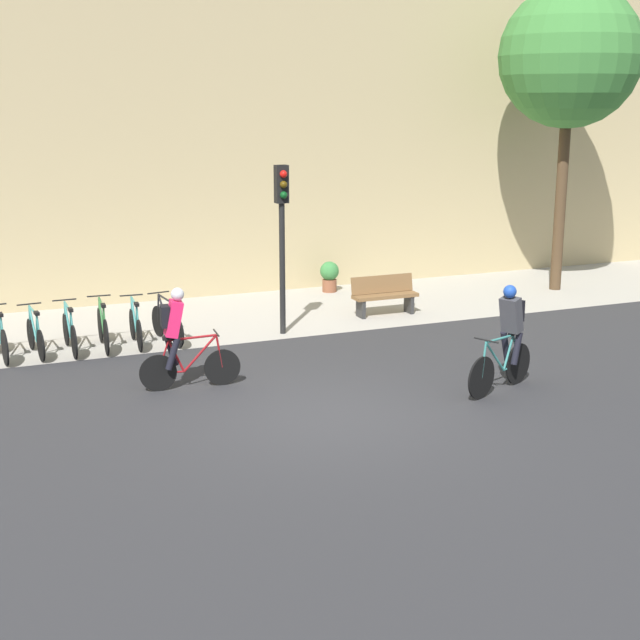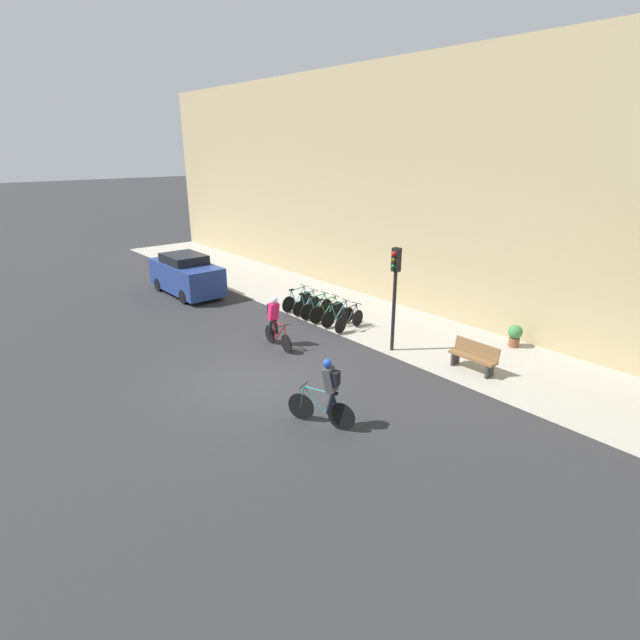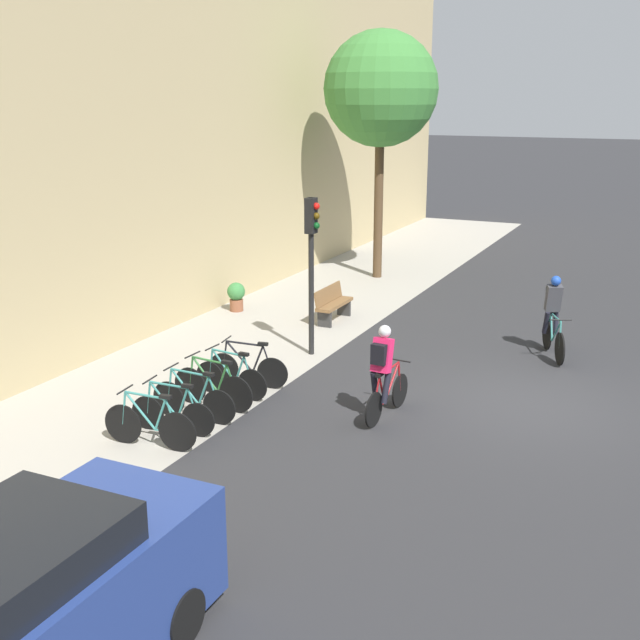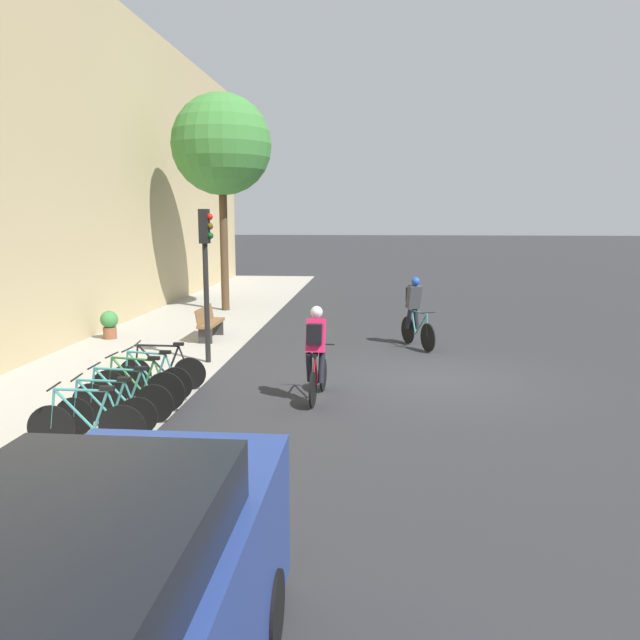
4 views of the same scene
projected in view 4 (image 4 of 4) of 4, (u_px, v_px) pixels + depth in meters
ground at (427, 379)px, 12.95m from camera, size 200.00×200.00×0.00m
kerb_strip at (113, 371)px, 13.54m from camera, size 44.00×4.50×0.01m
cyclist_pink at (316, 351)px, 11.20m from camera, size 1.72×0.47×1.76m
cyclist_grey at (415, 310)px, 16.05m from camera, size 1.68×0.78×1.80m
parked_bike_0 at (87, 424)px, 8.90m from camera, size 0.46×1.69×0.97m
parked_bike_1 at (106, 412)px, 9.53m from camera, size 0.46×1.57×0.94m
parked_bike_2 at (123, 399)px, 10.15m from camera, size 0.46×1.69×0.96m
parked_bike_3 at (137, 387)px, 10.77m from camera, size 0.46×1.72×0.98m
parked_bike_4 at (150, 379)px, 11.40m from camera, size 0.46×1.60×0.95m
parked_bike_5 at (162, 371)px, 12.03m from camera, size 0.46×1.66×0.95m
traffic_light_pole at (206, 257)px, 14.01m from camera, size 0.26×0.30×3.49m
bench at (209, 322)px, 17.04m from camera, size 1.52×0.44×0.89m
street_tree_0 at (222, 145)px, 21.47m from camera, size 3.46×3.46×7.51m
potted_plant at (109, 323)px, 17.09m from camera, size 0.48×0.48×0.78m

